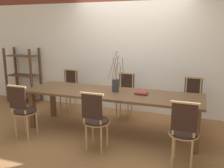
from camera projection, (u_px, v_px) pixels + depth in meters
ground_plane at (112, 131)px, 4.54m from camera, size 16.00×16.00×0.00m
wall_rear at (132, 39)px, 5.36m from camera, size 12.00×0.06×3.20m
dining_table at (112, 97)px, 4.40m from camera, size 3.12×0.89×0.73m
chair_near_leftend at (23, 109)px, 4.18m from camera, size 0.40×0.40×0.94m
chair_near_left at (95, 118)px, 3.74m from camera, size 0.40×0.40×0.94m
chair_near_center at (184, 130)px, 3.31m from camera, size 0.40×0.40×0.94m
chair_far_leftend at (69, 89)px, 5.56m from camera, size 0.40×0.40×0.94m
chair_far_left at (125, 94)px, 5.12m from camera, size 0.40×0.40×0.94m
chair_far_center at (192, 100)px, 4.68m from camera, size 0.40×0.40×0.94m
vase_centerpiece at (116, 84)px, 4.41m from camera, size 0.28×0.26×0.72m
book_stack at (141, 93)px, 4.25m from camera, size 0.25×0.18×0.04m
shelving_rack at (23, 75)px, 6.22m from camera, size 0.80×0.40×1.36m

